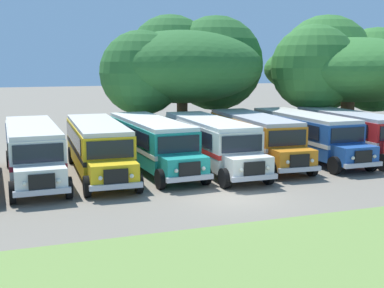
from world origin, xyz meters
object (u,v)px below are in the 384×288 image
at_px(parked_bus_slot_6, 305,133).
at_px(parked_bus_slot_1, 33,148).
at_px(parked_bus_slot_2, 98,145).
at_px(broad_shade_tree, 184,65).
at_px(parked_bus_slot_3, 152,141).
at_px(parked_bus_slot_7, 350,131).
at_px(parked_bus_slot_5, 255,136).
at_px(secondary_tree, 344,68).
at_px(parked_bus_slot_4, 210,140).

bearing_deg(parked_bus_slot_6, parked_bus_slot_1, -89.66).
relative_size(parked_bus_slot_2, broad_shade_tree, 0.82).
height_order(parked_bus_slot_3, parked_bus_slot_7, same).
xyz_separation_m(parked_bus_slot_5, broad_shade_tree, (-1.64, 8.90, 4.29)).
bearing_deg(parked_bus_slot_6, parked_bus_slot_5, -92.44).
distance_m(parked_bus_slot_3, parked_bus_slot_7, 13.40).
xyz_separation_m(broad_shade_tree, secondary_tree, (13.48, -1.45, -0.25)).
distance_m(parked_bus_slot_4, parked_bus_slot_7, 10.14).
xyz_separation_m(parked_bus_slot_4, parked_bus_slot_7, (10.13, 0.49, 0.00)).
bearing_deg(broad_shade_tree, parked_bus_slot_1, -141.49).
bearing_deg(parked_bus_slot_4, broad_shade_tree, 170.21).
distance_m(parked_bus_slot_2, secondary_tree, 23.34).
distance_m(parked_bus_slot_2, parked_bus_slot_4, 6.45).
bearing_deg(parked_bus_slot_5, parked_bus_slot_3, -86.99).
distance_m(parked_bus_slot_1, parked_bus_slot_2, 3.41).
xyz_separation_m(parked_bus_slot_2, parked_bus_slot_4, (6.42, -0.56, 0.00)).
bearing_deg(broad_shade_tree, parked_bus_slot_4, -99.91).
height_order(parked_bus_slot_6, parked_bus_slot_7, same).
xyz_separation_m(parked_bus_slot_1, parked_bus_slot_5, (13.19, 0.28, 0.00)).
height_order(parked_bus_slot_1, parked_bus_slot_5, same).
bearing_deg(parked_bus_slot_3, secondary_tree, 108.83).
relative_size(parked_bus_slot_1, parked_bus_slot_4, 1.00).
bearing_deg(parked_bus_slot_3, parked_bus_slot_5, 86.74).
relative_size(parked_bus_slot_1, parked_bus_slot_7, 1.00).
bearing_deg(parked_bus_slot_5, parked_bus_slot_1, -85.60).
bearing_deg(parked_bus_slot_1, parked_bus_slot_2, 87.75).
height_order(parked_bus_slot_3, broad_shade_tree, broad_shade_tree).
bearing_deg(parked_bus_slot_5, broad_shade_tree, -166.39).
relative_size(parked_bus_slot_5, secondary_tree, 0.73).
bearing_deg(parked_bus_slot_3, broad_shade_tree, 147.62).
bearing_deg(parked_bus_slot_4, parked_bus_slot_6, 96.60).
distance_m(parked_bus_slot_3, broad_shade_tree, 11.05).
height_order(parked_bus_slot_4, parked_bus_slot_5, same).
distance_m(parked_bus_slot_4, parked_bus_slot_6, 6.91).
relative_size(parked_bus_slot_2, secondary_tree, 0.72).
bearing_deg(parked_bus_slot_4, parked_bus_slot_3, -105.90).
relative_size(parked_bus_slot_1, broad_shade_tree, 0.82).
bearing_deg(secondary_tree, parked_bus_slot_6, -137.65).
height_order(parked_bus_slot_2, parked_bus_slot_5, same).
distance_m(parked_bus_slot_2, parked_bus_slot_5, 9.79).
distance_m(parked_bus_slot_2, broad_shade_tree, 13.05).
bearing_deg(broad_shade_tree, parked_bus_slot_7, -47.97).
distance_m(parked_bus_slot_4, broad_shade_tree, 10.85).
height_order(parked_bus_slot_1, parked_bus_slot_2, same).
bearing_deg(parked_bus_slot_2, secondary_tree, 111.25).
bearing_deg(parked_bus_slot_4, secondary_tree, 118.97).
distance_m(parked_bus_slot_1, parked_bus_slot_5, 13.19).
bearing_deg(secondary_tree, parked_bus_slot_7, -122.76).
xyz_separation_m(parked_bus_slot_7, secondary_tree, (5.07, 7.88, 4.04)).
height_order(parked_bus_slot_2, parked_bus_slot_4, same).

